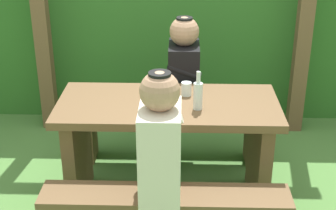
{
  "coord_description": "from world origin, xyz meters",
  "views": [
    {
      "loc": [
        0.08,
        -2.87,
        2.01
      ],
      "look_at": [
        0.0,
        0.0,
        0.72
      ],
      "focal_mm": 53.39,
      "sensor_mm": 36.0,
      "label": 1
    }
  ],
  "objects": [
    {
      "name": "ground_plane",
      "position": [
        0.0,
        0.0,
        0.0
      ],
      "size": [
        12.0,
        12.0,
        0.0
      ],
      "primitive_type": "plane",
      "color": "#4F7E3B"
    },
    {
      "name": "drinking_glass",
      "position": [
        0.12,
        0.12,
        0.78
      ],
      "size": [
        0.07,
        0.07,
        0.09
      ],
      "primitive_type": "cylinder",
      "color": "silver",
      "rests_on": "picnic_table"
    },
    {
      "name": "pergola_post_left",
      "position": [
        -1.08,
        1.12,
        0.98
      ],
      "size": [
        0.12,
        0.12,
        1.97
      ],
      "primitive_type": "cube",
      "color": "brown",
      "rests_on": "ground_plane"
    },
    {
      "name": "picnic_table",
      "position": [
        0.0,
        0.0,
        0.5
      ],
      "size": [
        1.4,
        0.64,
        0.74
      ],
      "color": "brown",
      "rests_on": "ground_plane"
    },
    {
      "name": "bottle_left",
      "position": [
        0.18,
        -0.09,
        0.83
      ],
      "size": [
        0.06,
        0.06,
        0.24
      ],
      "color": "silver",
      "rests_on": "picnic_table"
    },
    {
      "name": "person_white_shirt",
      "position": [
        -0.03,
        -0.55,
        0.76
      ],
      "size": [
        0.25,
        0.35,
        0.72
      ],
      "color": "silver",
      "rests_on": "bench_near"
    },
    {
      "name": "pergola_post_right",
      "position": [
        1.08,
        1.12,
        0.98
      ],
      "size": [
        0.12,
        0.12,
        1.97
      ],
      "primitive_type": "cube",
      "color": "brown",
      "rests_on": "ground_plane"
    },
    {
      "name": "bench_far",
      "position": [
        0.0,
        0.55,
        0.31
      ],
      "size": [
        1.4,
        0.24,
        0.42
      ],
      "color": "brown",
      "rests_on": "ground_plane"
    },
    {
      "name": "hedge_backdrop",
      "position": [
        0.0,
        1.79,
        0.8
      ],
      "size": [
        6.4,
        0.9,
        1.61
      ],
      "primitive_type": "cube",
      "color": "#306925",
      "rests_on": "ground_plane"
    },
    {
      "name": "person_black_coat",
      "position": [
        0.1,
        0.55,
        0.76
      ],
      "size": [
        0.25,
        0.35,
        0.72
      ],
      "color": "black",
      "rests_on": "bench_far"
    }
  ]
}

